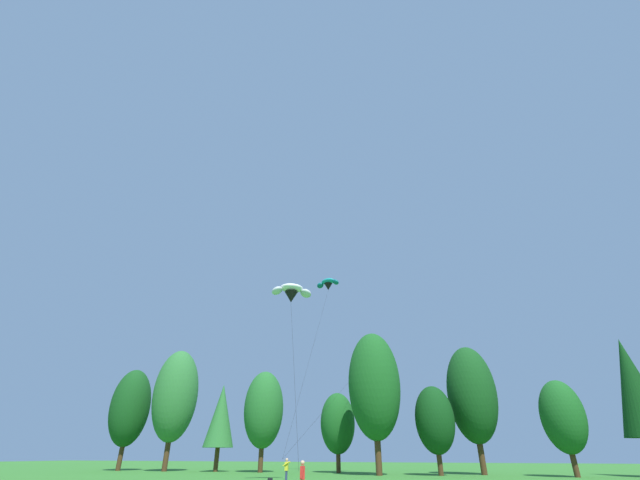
% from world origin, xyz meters
% --- Properties ---
extents(treeline_tree_a, '(5.28, 5.28, 12.87)m').
position_xyz_m(treeline_tree_a, '(-33.86, 47.20, 7.79)').
color(treeline_tree_a, '#472D19').
rests_on(treeline_tree_a, ground_plane).
extents(treeline_tree_b, '(5.86, 5.86, 15.04)m').
position_xyz_m(treeline_tree_b, '(-26.43, 47.01, 9.11)').
color(treeline_tree_b, '#472D19').
rests_on(treeline_tree_b, ground_plane).
extents(treeline_tree_c, '(3.89, 3.89, 10.39)m').
position_xyz_m(treeline_tree_c, '(-19.98, 48.58, 6.51)').
color(treeline_tree_c, '#472D19').
rests_on(treeline_tree_c, ground_plane).
extents(treeline_tree_d, '(4.95, 4.95, 11.66)m').
position_xyz_m(treeline_tree_d, '(-13.55, 48.08, 7.06)').
color(treeline_tree_d, '#472D19').
rests_on(treeline_tree_d, ground_plane).
extents(treeline_tree_e, '(4.18, 4.18, 8.83)m').
position_xyz_m(treeline_tree_e, '(-4.28, 49.89, 5.34)').
color(treeline_tree_e, '#472D19').
rests_on(treeline_tree_e, ground_plane).
extents(treeline_tree_f, '(5.75, 5.75, 14.63)m').
position_xyz_m(treeline_tree_f, '(1.60, 44.73, 8.86)').
color(treeline_tree_f, '#472D19').
rests_on(treeline_tree_f, ground_plane).
extents(treeline_tree_g, '(4.14, 4.14, 8.66)m').
position_xyz_m(treeline_tree_g, '(7.62, 46.42, 5.24)').
color(treeline_tree_g, '#472D19').
rests_on(treeline_tree_g, ground_plane).
extents(treeline_tree_h, '(5.41, 5.41, 13.36)m').
position_xyz_m(treeline_tree_h, '(11.81, 49.76, 8.09)').
color(treeline_tree_h, '#472D19').
rests_on(treeline_tree_h, ground_plane).
extents(treeline_tree_i, '(4.18, 4.18, 8.80)m').
position_xyz_m(treeline_tree_i, '(20.11, 47.26, 5.33)').
color(treeline_tree_i, '#472D19').
rests_on(treeline_tree_i, ground_plane).
extents(treeline_tree_j, '(4.49, 4.49, 13.12)m').
position_xyz_m(treeline_tree_j, '(27.85, 49.85, 8.22)').
color(treeline_tree_j, '#472D19').
rests_on(treeline_tree_j, ground_plane).
extents(kite_flyer_near, '(0.64, 0.67, 1.69)m').
position_xyz_m(kite_flyer_near, '(-2.61, 30.19, 1.00)').
color(kite_flyer_near, navy).
rests_on(kite_flyer_near, ground_plane).
extents(kite_flyer_mid, '(0.39, 0.60, 1.69)m').
position_xyz_m(kite_flyer_mid, '(2.89, 19.23, 0.99)').
color(kite_flyer_mid, gray).
rests_on(kite_flyer_mid, ground_plane).
extents(parafoil_kite_high_blue_white, '(2.57, 21.64, 11.15)m').
position_xyz_m(parafoil_kite_high_blue_white, '(-1.63, 51.06, 12.24)').
color(parafoil_kite_high_blue_white, blue).
extents(parafoil_kite_mid_white, '(6.83, 11.58, 14.55)m').
position_xyz_m(parafoil_kite_mid_white, '(-2.29, 29.26, 14.91)').
color(parafoil_kite_mid_white, white).
extents(parafoil_kite_far_teal, '(4.13, 20.01, 22.76)m').
position_xyz_m(parafoil_kite_far_teal, '(-5.17, 49.28, 23.44)').
color(parafoil_kite_far_teal, teal).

